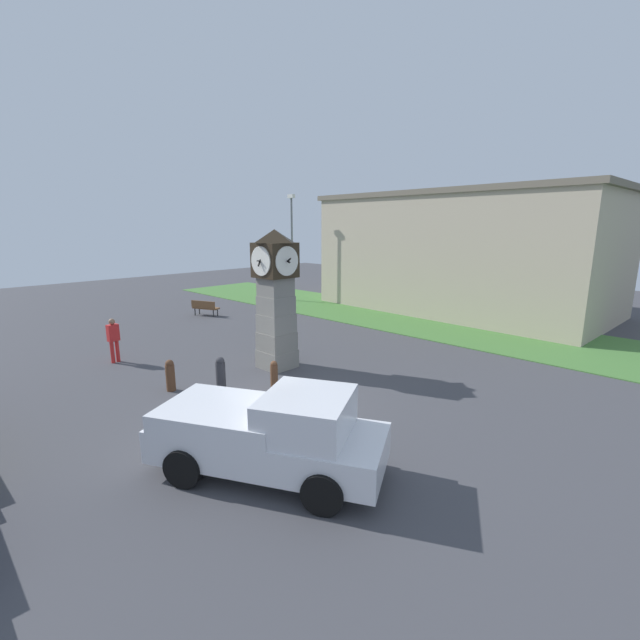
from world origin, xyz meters
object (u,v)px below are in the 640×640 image
object	(u,v)px
clock_tower	(276,296)
bollard_near_tower	(274,375)
pickup_truck	(270,433)
bollard_far_row	(170,375)
bench	(205,307)
bollard_mid_row	(221,374)
street_lamp_far_side	(292,241)
pedestrian_crossing_lot	(113,337)

from	to	relation	value
clock_tower	bollard_near_tower	size ratio (longest dim) A/B	5.22
pickup_truck	clock_tower	bearing A→B (deg)	138.46
bollard_far_row	clock_tower	bearing A→B (deg)	80.30
bench	pickup_truck	bearing A→B (deg)	-26.79
bollard_near_tower	bench	xyz separation A→B (m)	(-11.69, 4.60, 0.04)
bollard_mid_row	street_lamp_far_side	world-z (taller)	street_lamp_far_side
bollard_mid_row	bench	world-z (taller)	bollard_mid_row
bench	bollard_far_row	bearing A→B (deg)	-36.41
bollard_far_row	pedestrian_crossing_lot	xyz separation A→B (m)	(-4.23, -0.09, 0.47)
bollard_mid_row	bollard_far_row	xyz separation A→B (m)	(-1.14, -1.10, -0.05)
pedestrian_crossing_lot	clock_tower	bearing A→B (deg)	38.83
pedestrian_crossing_lot	bench	bearing A→B (deg)	126.35
pedestrian_crossing_lot	pickup_truck	bearing A→B (deg)	-3.90
clock_tower	pickup_truck	distance (m)	7.18
bollard_far_row	pickup_truck	size ratio (longest dim) A/B	0.20
clock_tower	bollard_near_tower	distance (m)	3.11
bollard_mid_row	bollard_far_row	bearing A→B (deg)	-136.02
bollard_near_tower	pedestrian_crossing_lot	world-z (taller)	pedestrian_crossing_lot
bollard_near_tower	bollard_mid_row	distance (m)	1.68
pickup_truck	pedestrian_crossing_lot	world-z (taller)	pickup_truck
clock_tower	street_lamp_far_side	distance (m)	14.30
street_lamp_far_side	pedestrian_crossing_lot	bearing A→B (deg)	-69.40
bollard_near_tower	bench	bearing A→B (deg)	158.51
pickup_truck	bench	bearing A→B (deg)	153.21
pedestrian_crossing_lot	street_lamp_far_side	xyz separation A→B (m)	(-5.24, 13.93, 3.10)
bollard_near_tower	bollard_far_row	distance (m)	3.27
pickup_truck	street_lamp_far_side	size ratio (longest dim) A/B	0.72
clock_tower	pickup_truck	bearing A→B (deg)	-41.54
bollard_near_tower	pickup_truck	bearing A→B (deg)	-40.97
bollard_near_tower	pickup_truck	distance (m)	4.76
bollard_mid_row	pickup_truck	distance (m)	5.10
bench	street_lamp_far_side	xyz separation A→B (m)	(-0.07, 6.91, 3.55)
street_lamp_far_side	bench	bearing A→B (deg)	-89.41
pickup_truck	pedestrian_crossing_lot	bearing A→B (deg)	176.10
bollard_far_row	bollard_mid_row	bearing A→B (deg)	43.98
bollard_mid_row	pedestrian_crossing_lot	distance (m)	5.52
bollard_near_tower	bollard_mid_row	bearing A→B (deg)	-133.27
pickup_truck	pedestrian_crossing_lot	xyz separation A→B (m)	(-10.10, 0.69, 0.06)
pickup_truck	bench	size ratio (longest dim) A/B	3.07
bollard_mid_row	bench	bearing A→B (deg)	151.08
bollard_mid_row	bench	size ratio (longest dim) A/B	0.66
bench	street_lamp_far_side	bearing A→B (deg)	90.59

